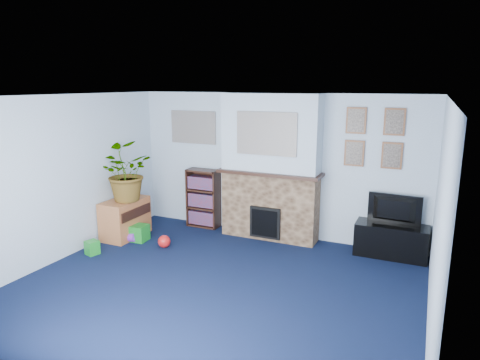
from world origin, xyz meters
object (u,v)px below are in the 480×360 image
at_px(bookshelf, 204,199).
at_px(sideboard, 125,217).
at_px(tv_stand, 391,242).
at_px(television, 394,210).

relative_size(bookshelf, sideboard, 1.27).
bearing_deg(tv_stand, bookshelf, 178.65).
bearing_deg(television, bookshelf, 2.32).
bearing_deg(tv_stand, sideboard, -167.15).
xyz_separation_m(television, bookshelf, (-3.25, 0.06, -0.22)).
relative_size(tv_stand, television, 1.35).
relative_size(tv_stand, bookshelf, 0.99).
bearing_deg(television, sideboard, 16.43).
bearing_deg(sideboard, tv_stand, 12.85).
distance_m(tv_stand, sideboard, 4.30).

